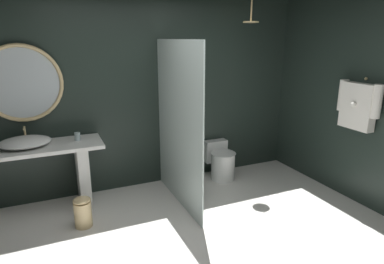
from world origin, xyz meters
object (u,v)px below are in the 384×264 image
(rain_shower_head, at_px, (251,20))
(toilet, at_px, (221,162))
(tumbler_cup, at_px, (77,136))
(vessel_sink, at_px, (25,142))
(hanging_bathrobe, at_px, (358,104))
(waste_bin, at_px, (83,212))
(round_wall_mirror, at_px, (22,83))

(rain_shower_head, relative_size, toilet, 0.54)
(tumbler_cup, height_order, toilet, tumbler_cup)
(vessel_sink, relative_size, rain_shower_head, 1.94)
(hanging_bathrobe, bearing_deg, waste_bin, 167.23)
(hanging_bathrobe, bearing_deg, round_wall_mirror, 157.53)
(rain_shower_head, xyz_separation_m, waste_bin, (-2.37, -0.44, -2.07))
(rain_shower_head, height_order, toilet, rain_shower_head)
(rain_shower_head, distance_m, waste_bin, 3.17)
(round_wall_mirror, distance_m, toilet, 2.82)
(vessel_sink, xyz_separation_m, waste_bin, (0.51, -0.55, -0.71))
(vessel_sink, distance_m, rain_shower_head, 3.18)
(vessel_sink, distance_m, hanging_bathrobe, 3.91)
(hanging_bathrobe, xyz_separation_m, toilet, (-1.13, 1.28, -1.01))
(vessel_sink, bearing_deg, rain_shower_head, -2.20)
(tumbler_cup, bearing_deg, rain_shower_head, -3.27)
(vessel_sink, distance_m, tumbler_cup, 0.57)
(vessel_sink, xyz_separation_m, toilet, (2.54, 0.01, -0.64))
(hanging_bathrobe, distance_m, waste_bin, 3.42)
(tumbler_cup, height_order, round_wall_mirror, round_wall_mirror)
(round_wall_mirror, distance_m, rain_shower_head, 2.95)
(toilet, bearing_deg, tumbler_cup, 179.59)
(vessel_sink, height_order, toilet, vessel_sink)
(tumbler_cup, distance_m, hanging_bathrobe, 3.39)
(tumbler_cup, distance_m, waste_bin, 0.91)
(toilet, distance_m, waste_bin, 2.11)
(round_wall_mirror, xyz_separation_m, toilet, (2.50, -0.23, -1.27))
(vessel_sink, bearing_deg, hanging_bathrobe, -19.05)
(tumbler_cup, xyz_separation_m, toilet, (1.97, -0.01, -0.63))
(vessel_sink, xyz_separation_m, round_wall_mirror, (0.04, 0.23, 0.63))
(tumbler_cup, relative_size, waste_bin, 0.28)
(vessel_sink, height_order, rain_shower_head, rain_shower_head)
(rain_shower_head, height_order, hanging_bathrobe, rain_shower_head)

